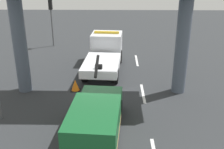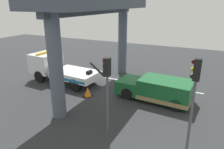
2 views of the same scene
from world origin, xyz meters
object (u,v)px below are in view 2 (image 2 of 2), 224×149
towed_van_green (157,90)px  traffic_light_near (194,88)px  traffic_cone_orange (88,92)px  tow_truck_white (58,68)px  traffic_light_far (107,79)px

towed_van_green → traffic_light_near: size_ratio=1.20×
towed_van_green → traffic_cone_orange: bearing=19.0°
tow_truck_white → traffic_light_near: bearing=155.9°
tow_truck_white → traffic_light_near: traffic_light_near is taller
towed_van_green → traffic_light_near: bearing=117.6°
towed_van_green → traffic_light_near: traffic_light_near is taller
tow_truck_white → towed_van_green: 8.74m
traffic_light_near → traffic_light_far: (4.00, 0.00, -0.29)m
traffic_light_far → traffic_cone_orange: bearing=-45.5°
towed_van_green → traffic_light_far: (1.38, 5.02, 2.18)m
traffic_cone_orange → traffic_light_far: bearing=134.5°
tow_truck_white → traffic_light_far: bearing=145.3°
traffic_light_near → traffic_cone_orange: 8.59m
towed_van_green → traffic_light_near: (-2.63, 5.02, 2.47)m
tow_truck_white → traffic_light_far: traffic_light_far is taller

